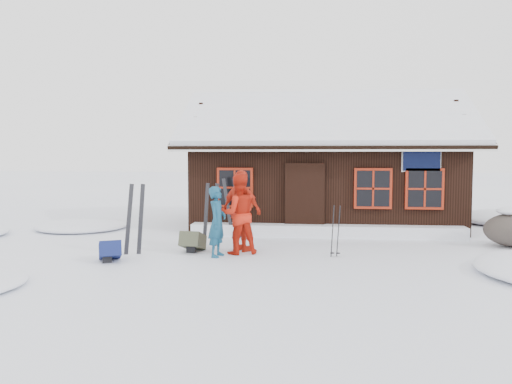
# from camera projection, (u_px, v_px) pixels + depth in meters

# --- Properties ---
(ground) EXTENTS (120.00, 120.00, 0.00)m
(ground) POSITION_uv_depth(u_px,v_px,m) (265.00, 251.00, 11.91)
(ground) COLOR white
(ground) RESTS_ON ground
(mountain_hut) EXTENTS (8.90, 6.09, 4.42)m
(mountain_hut) POSITION_uv_depth(u_px,v_px,m) (324.00, 177.00, 16.58)
(mountain_hut) COLOR black
(mountain_hut) RESTS_ON ground
(snow_drift) EXTENTS (7.60, 0.60, 0.35)m
(snow_drift) POSITION_uv_depth(u_px,v_px,m) (326.00, 230.00, 13.97)
(snow_drift) COLOR white
(snow_drift) RESTS_ON ground
(snow_mounds) EXTENTS (20.60, 13.20, 0.48)m
(snow_mounds) POSITION_uv_depth(u_px,v_px,m) (332.00, 239.00, 13.58)
(snow_mounds) COLOR white
(snow_mounds) RESTS_ON ground
(skier_teal) EXTENTS (0.48, 0.63, 1.58)m
(skier_teal) POSITION_uv_depth(u_px,v_px,m) (217.00, 222.00, 11.14)
(skier_teal) COLOR navy
(skier_teal) RESTS_ON ground
(skier_orange_left) EXTENTS (1.09, 0.98, 1.85)m
(skier_orange_left) POSITION_uv_depth(u_px,v_px,m) (238.00, 214.00, 11.45)
(skier_orange_left) COLOR red
(skier_orange_left) RESTS_ON ground
(skier_orange_right) EXTENTS (1.20, 1.01, 1.93)m
(skier_orange_right) POSITION_uv_depth(u_px,v_px,m) (241.00, 211.00, 11.77)
(skier_orange_right) COLOR red
(skier_orange_right) RESTS_ON ground
(skier_crouched) EXTENTS (0.48, 0.32, 0.98)m
(skier_crouched) POSITION_uv_depth(u_px,v_px,m) (240.00, 219.00, 14.06)
(skier_crouched) COLOR black
(skier_crouched) RESTS_ON ground
(ski_pair_left) EXTENTS (0.52, 0.13, 1.68)m
(ski_pair_left) POSITION_uv_depth(u_px,v_px,m) (135.00, 220.00, 11.42)
(ski_pair_left) COLOR black
(ski_pair_left) RESTS_ON ground
(ski_pair_mid) EXTENTS (0.58, 0.22, 1.69)m
(ski_pair_mid) POSITION_uv_depth(u_px,v_px,m) (233.00, 208.00, 13.91)
(ski_pair_mid) COLOR black
(ski_pair_mid) RESTS_ON ground
(ski_pair_right) EXTENTS (0.45, 0.14, 1.63)m
(ski_pair_right) POSITION_uv_depth(u_px,v_px,m) (211.00, 216.00, 12.50)
(ski_pair_right) COLOR black
(ski_pair_right) RESTS_ON ground
(ski_poles) EXTENTS (0.21, 0.11, 1.20)m
(ski_poles) POSITION_uv_depth(u_px,v_px,m) (335.00, 232.00, 11.15)
(ski_poles) COLOR black
(ski_poles) RESTS_ON ground
(backpack_blue) EXTENTS (0.66, 0.73, 0.32)m
(backpack_blue) POSITION_uv_depth(u_px,v_px,m) (110.00, 254.00, 10.70)
(backpack_blue) COLOR navy
(backpack_blue) RESTS_ON ground
(backpack_olive) EXTENTS (0.54, 0.68, 0.34)m
(backpack_olive) POSITION_uv_depth(u_px,v_px,m) (193.00, 244.00, 11.80)
(backpack_olive) COLOR #4A4D37
(backpack_olive) RESTS_ON ground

